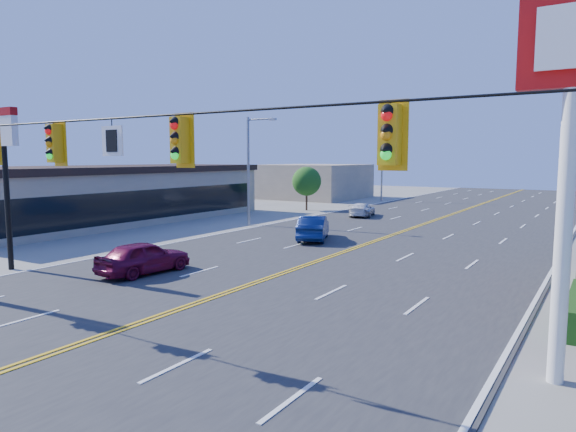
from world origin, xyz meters
The scene contains 14 objects.
ground centered at (0.00, 0.00, 0.00)m, with size 160.00×160.00×0.00m, color gray.
road centered at (0.00, 20.00, 0.03)m, with size 20.00×120.00×0.06m, color #2D2D30.
signal_span centered at (-0.12, 0.00, 4.89)m, with size 24.32×0.34×9.00m.
kfc_pylon centered at (11.00, 4.00, 6.04)m, with size 2.20×0.36×8.50m.
strip_mall centered at (-22.00, 18.00, 2.25)m, with size 10.40×26.40×4.40m.
pizza_hut_sign centered at (-11.00, 4.00, 5.18)m, with size 1.90×0.30×6.85m.
streetlight_sw centered at (-10.79, 22.00, 4.51)m, with size 2.55×0.25×8.00m.
streetlight_nw centered at (-10.79, 48.00, 4.51)m, with size 2.55×0.25×8.00m.
tree_west centered at (-13.00, 34.00, 2.79)m, with size 2.80×2.80×4.20m.
bld_west_far centered at (-20.00, 48.00, 2.10)m, with size 11.00×12.00×4.20m, color tan.
car_magenta centered at (-5.07, 6.48, 0.71)m, with size 1.68×4.18×1.42m, color maroon.
car_blue centered at (-3.41, 18.39, 0.74)m, with size 1.57×4.51×1.49m, color navy.
car_white centered at (-6.17, 31.62, 0.56)m, with size 1.58×3.89×1.13m, color white.
car_silver centered at (-6.18, 31.84, 0.54)m, with size 1.78×3.87×1.08m, color #B1B0B6.
Camera 1 is at (11.83, -8.59, 5.03)m, focal length 32.00 mm.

